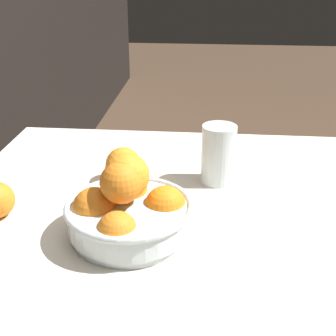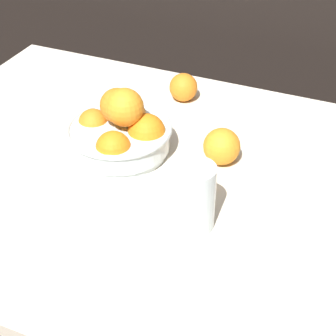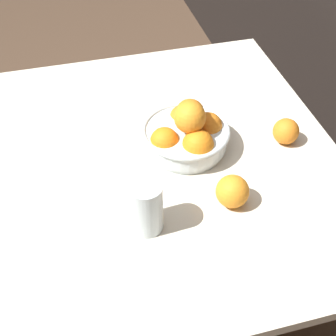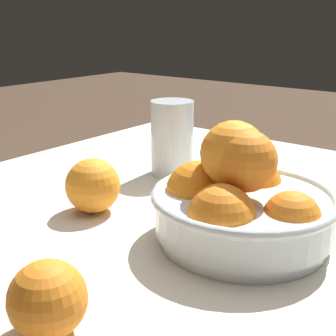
{
  "view_description": "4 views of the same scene",
  "coord_description": "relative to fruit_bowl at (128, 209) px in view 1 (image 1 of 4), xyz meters",
  "views": [
    {
      "loc": [
        -0.75,
        -0.09,
        1.2
      ],
      "look_at": [
        0.12,
        -0.01,
        0.79
      ],
      "focal_mm": 50.0,
      "sensor_mm": 36.0,
      "label": 1
    },
    {
      "loc": [
        0.48,
        -0.86,
        1.44
      ],
      "look_at": [
        0.13,
        -0.04,
        0.77
      ],
      "focal_mm": 60.0,
      "sensor_mm": 36.0,
      "label": 2
    },
    {
      "loc": [
        0.89,
        -0.24,
        1.57
      ],
      "look_at": [
        0.09,
        -0.03,
        0.76
      ],
      "focal_mm": 50.0,
      "sensor_mm": 36.0,
      "label": 3
    },
    {
      "loc": [
        -0.28,
        0.53,
        0.99
      ],
      "look_at": [
        0.13,
        0.0,
        0.77
      ],
      "focal_mm": 50.0,
      "sensor_mm": 36.0,
      "label": 4
    }
  ],
  "objects": [
    {
      "name": "orange_loose_near_bowl",
      "position": [
        0.22,
        0.05,
        -0.01
      ],
      "size": [
        0.08,
        0.08,
        0.08
      ],
      "primitive_type": "sphere",
      "color": "orange",
      "rests_on": "dining_table"
    },
    {
      "name": "dining_table",
      "position": [
        0.02,
        -0.05,
        -0.14
      ],
      "size": [
        1.06,
        0.9,
        0.72
      ],
      "color": "beige",
      "rests_on": "ground_plane"
    },
    {
      "name": "fruit_bowl",
      "position": [
        0.0,
        0.0,
        0.0
      ],
      "size": [
        0.24,
        0.24,
        0.16
      ],
      "color": "silver",
      "rests_on": "dining_table"
    },
    {
      "name": "juice_glass",
      "position": [
        0.24,
        -0.17,
        0.01
      ],
      "size": [
        0.08,
        0.08,
        0.13
      ],
      "color": "#F4A314",
      "rests_on": "dining_table"
    }
  ]
}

